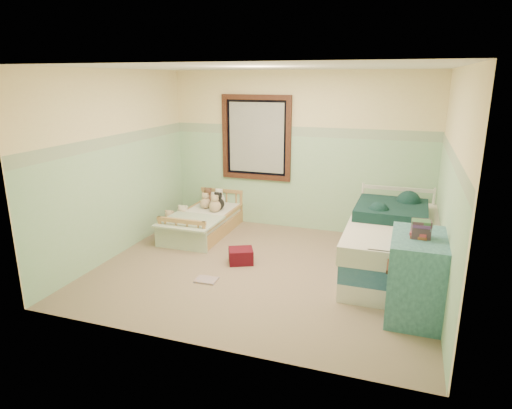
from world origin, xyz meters
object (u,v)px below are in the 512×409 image
(toddler_bed_frame, at_px, (204,227))
(floor_book, at_px, (206,280))
(plush_floor_tan, at_px, (170,224))
(dresser, at_px, (416,276))
(plush_floor_cream, at_px, (183,221))
(twin_bed_frame, at_px, (390,263))
(red_pillow, at_px, (241,256))

(toddler_bed_frame, bearing_deg, floor_book, -63.90)
(plush_floor_tan, relative_size, floor_book, 0.91)
(dresser, bearing_deg, plush_floor_tan, 158.09)
(dresser, xyz_separation_m, floor_book, (-2.37, 0.01, -0.42))
(toddler_bed_frame, xyz_separation_m, dresser, (3.15, -1.60, 0.33))
(plush_floor_cream, distance_m, twin_bed_frame, 3.36)
(plush_floor_tan, bearing_deg, red_pillow, -28.33)
(plush_floor_tan, bearing_deg, dresser, -21.91)
(toddler_bed_frame, distance_m, red_pillow, 1.36)
(dresser, bearing_deg, twin_bed_frame, 104.82)
(toddler_bed_frame, relative_size, twin_bed_frame, 0.73)
(toddler_bed_frame, bearing_deg, plush_floor_cream, 168.76)
(twin_bed_frame, bearing_deg, floor_book, -154.16)
(toddler_bed_frame, bearing_deg, dresser, -26.93)
(toddler_bed_frame, relative_size, plush_floor_tan, 6.47)
(dresser, height_order, floor_book, dresser)
(dresser, relative_size, floor_book, 3.31)
(twin_bed_frame, xyz_separation_m, dresser, (0.27, -1.03, 0.32))
(twin_bed_frame, distance_m, dresser, 1.11)
(toddler_bed_frame, height_order, red_pillow, toddler_bed_frame)
(toddler_bed_frame, height_order, dresser, dresser)
(toddler_bed_frame, height_order, twin_bed_frame, twin_bed_frame)
(plush_floor_cream, height_order, plush_floor_tan, plush_floor_cream)
(plush_floor_cream, bearing_deg, plush_floor_tan, -124.75)
(plush_floor_cream, relative_size, plush_floor_tan, 1.13)
(plush_floor_cream, relative_size, floor_book, 1.03)
(plush_floor_tan, bearing_deg, plush_floor_cream, 55.25)
(dresser, bearing_deg, toddler_bed_frame, 153.07)
(toddler_bed_frame, xyz_separation_m, plush_floor_cream, (-0.41, 0.08, 0.03))
(twin_bed_frame, relative_size, floor_book, 8.06)
(toddler_bed_frame, xyz_separation_m, plush_floor_tan, (-0.55, -0.11, 0.02))
(red_pillow, relative_size, floor_book, 1.21)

